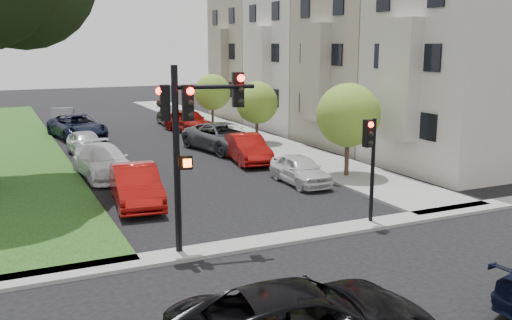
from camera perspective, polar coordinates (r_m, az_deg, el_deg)
name	(u,v)px	position (r m, az deg, el deg)	size (l,w,h in m)	color
ground	(329,259)	(16.80, 7.33, -9.83)	(140.00, 140.00, 0.00)	black
sidewalk_right	(229,130)	(40.61, -2.70, 3.00)	(3.50, 44.00, 0.12)	gray
sidewalk_cross	(296,237)	(18.39, 3.99, -7.64)	(60.00, 1.00, 0.12)	gray
house_a	(465,26)	(29.76, 20.16, 12.48)	(7.70, 7.55, 15.97)	beige
house_b	(371,29)	(35.49, 11.40, 12.69)	(7.70, 7.55, 15.97)	#AAA49B
house_c	(308,32)	(41.78, 5.18, 12.67)	(7.70, 7.55, 15.97)	silver
house_d	(262,33)	(48.42, 0.62, 12.56)	(7.70, 7.55, 15.97)	gray
small_tree_a	(348,115)	(26.26, 9.20, 4.44)	(2.92, 2.92, 4.37)	#32261B
small_tree_b	(257,103)	(34.78, 0.09, 5.75)	(2.58, 2.58, 3.87)	#32261B
small_tree_c	(212,92)	(41.81, -4.39, 6.77)	(2.63, 2.63, 3.95)	#32261B
traffic_signal_main	(190,125)	(16.38, -6.61, 3.45)	(2.71, 0.75, 5.53)	black
traffic_signal_secondary	(370,152)	(19.44, 11.37, 0.83)	(0.47, 0.38, 3.67)	black
car_parked_0	(300,170)	(25.20, 4.46, -0.97)	(1.52, 3.79, 1.29)	silver
car_parked_1	(247,148)	(29.71, -0.92, 1.16)	(1.56, 4.46, 1.47)	maroon
car_parked_2	(223,137)	(32.90, -3.29, 2.29)	(2.67, 5.79, 1.61)	#3F4247
car_parked_3	(189,121)	(40.25, -6.75, 3.93)	(1.90, 4.72, 1.61)	maroon
car_parked_4	(172,117)	(43.96, -8.40, 4.32)	(1.81, 4.44, 1.29)	#999BA0
car_parked_5	(136,185)	(22.31, -11.92, -2.51)	(1.64, 4.70, 1.55)	maroon
car_parked_6	(103,161)	(27.33, -15.04, -0.14)	(2.08, 5.12, 1.49)	silver
car_parked_7	(86,144)	(32.70, -16.62, 1.58)	(1.66, 4.13, 1.41)	#999BA0
car_parked_8	(77,127)	(38.92, -17.44, 3.20)	(2.64, 5.71, 1.59)	black
car_parked_9	(63,118)	(44.01, -18.78, 3.95)	(1.55, 4.45, 1.47)	#3F4247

